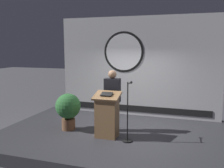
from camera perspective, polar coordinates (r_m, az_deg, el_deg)
ground_plane at (r=6.65m, az=2.17°, el=-13.70°), size 40.00×40.00×0.00m
stage_platform at (r=6.60m, az=2.18°, el=-12.49°), size 6.40×4.00×0.30m
banner_display at (r=7.98m, az=5.77°, el=3.99°), size 5.17×0.12×3.18m
podium at (r=6.13m, az=-1.16°, el=-7.27°), size 0.64×0.49×1.13m
speaker_person at (r=6.51m, az=0.08°, el=-3.76°), size 0.40×0.26×1.63m
microphone_stand at (r=5.89m, az=3.70°, el=-8.50°), size 0.24×0.48×1.42m
potted_plant at (r=6.75m, az=-10.11°, el=-5.50°), size 0.68×0.68×0.99m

